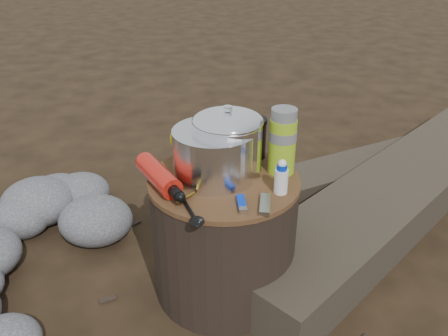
{
  "coord_description": "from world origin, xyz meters",
  "views": [
    {
      "loc": [
        0.02,
        -1.26,
        1.15
      ],
      "look_at": [
        0.0,
        0.0,
        0.48
      ],
      "focal_mm": 36.72,
      "sensor_mm": 36.0,
      "label": 1
    }
  ],
  "objects_px": {
    "stump": "(224,235)",
    "fuel_bottle": "(159,175)",
    "camping_pot": "(228,143)",
    "thermos": "(282,142)",
    "travel_mug": "(252,138)",
    "log_main": "(405,187)"
  },
  "relations": [
    {
      "from": "fuel_bottle",
      "to": "travel_mug",
      "type": "relative_size",
      "value": 1.98
    },
    {
      "from": "stump",
      "to": "log_main",
      "type": "bearing_deg",
      "value": 34.29
    },
    {
      "from": "log_main",
      "to": "thermos",
      "type": "distance_m",
      "value": 0.94
    },
    {
      "from": "camping_pot",
      "to": "thermos",
      "type": "relative_size",
      "value": 1.02
    },
    {
      "from": "fuel_bottle",
      "to": "camping_pot",
      "type": "bearing_deg",
      "value": -11.69
    },
    {
      "from": "camping_pot",
      "to": "travel_mug",
      "type": "xyz_separation_m",
      "value": [
        0.08,
        0.13,
        -0.04
      ]
    },
    {
      "from": "camping_pot",
      "to": "stump",
      "type": "bearing_deg",
      "value": -108.06
    },
    {
      "from": "camping_pot",
      "to": "log_main",
      "type": "bearing_deg",
      "value": 33.0
    },
    {
      "from": "fuel_bottle",
      "to": "log_main",
      "type": "bearing_deg",
      "value": -1.33
    },
    {
      "from": "log_main",
      "to": "travel_mug",
      "type": "height_order",
      "value": "travel_mug"
    },
    {
      "from": "stump",
      "to": "fuel_bottle",
      "type": "bearing_deg",
      "value": -167.65
    },
    {
      "from": "fuel_bottle",
      "to": "thermos",
      "type": "distance_m",
      "value": 0.4
    },
    {
      "from": "fuel_bottle",
      "to": "travel_mug",
      "type": "xyz_separation_m",
      "value": [
        0.29,
        0.2,
        0.04
      ]
    },
    {
      "from": "fuel_bottle",
      "to": "travel_mug",
      "type": "distance_m",
      "value": 0.36
    },
    {
      "from": "thermos",
      "to": "log_main",
      "type": "bearing_deg",
      "value": 38.61
    },
    {
      "from": "stump",
      "to": "thermos",
      "type": "distance_m",
      "value": 0.38
    },
    {
      "from": "stump",
      "to": "log_main",
      "type": "relative_size",
      "value": 0.22
    },
    {
      "from": "travel_mug",
      "to": "thermos",
      "type": "bearing_deg",
      "value": -50.69
    },
    {
      "from": "thermos",
      "to": "fuel_bottle",
      "type": "bearing_deg",
      "value": -166.21
    },
    {
      "from": "stump",
      "to": "log_main",
      "type": "xyz_separation_m",
      "value": [
        0.82,
        0.56,
        -0.13
      ]
    },
    {
      "from": "stump",
      "to": "fuel_bottle",
      "type": "height_order",
      "value": "fuel_bottle"
    },
    {
      "from": "camping_pot",
      "to": "fuel_bottle",
      "type": "height_order",
      "value": "camping_pot"
    }
  ]
}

